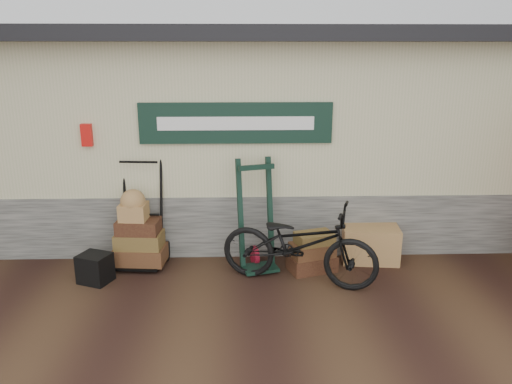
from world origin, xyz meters
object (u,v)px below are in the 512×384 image
porter_trolley (141,206)px  green_barrow (257,215)px  wicker_hamper (370,243)px  black_trunk (95,268)px  suitcase_stack (312,252)px  bicycle (299,240)px

porter_trolley → green_barrow: bearing=-3.2°
green_barrow → wicker_hamper: (1.62, 0.19, -0.50)m
wicker_hamper → black_trunk: bearing=-171.2°
suitcase_stack → wicker_hamper: suitcase_stack is taller
green_barrow → suitcase_stack: (0.75, -0.12, -0.48)m
black_trunk → bicycle: bicycle is taller
green_barrow → black_trunk: (-2.10, -0.38, -0.57)m
suitcase_stack → wicker_hamper: size_ratio=0.80×
wicker_hamper → bicycle: (-1.10, -0.67, 0.34)m
suitcase_stack → green_barrow: bearing=170.6°
porter_trolley → black_trunk: size_ratio=4.37×
porter_trolley → bicycle: 2.23m
black_trunk → bicycle: size_ratio=0.19×
wicker_hamper → green_barrow: bearing=-173.3°
porter_trolley → black_trunk: porter_trolley is taller
porter_trolley → suitcase_stack: size_ratio=2.69×
porter_trolley → bicycle: (2.10, -0.71, -0.24)m
black_trunk → wicker_hamper: bearing=8.8°
porter_trolley → suitcase_stack: (2.33, -0.36, -0.56)m
green_barrow → wicker_hamper: size_ratio=1.95×
wicker_hamper → black_trunk: size_ratio=2.05×
porter_trolley → suitcase_stack: bearing=-3.6°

